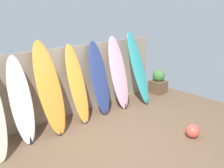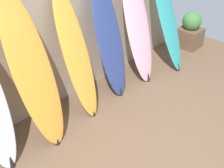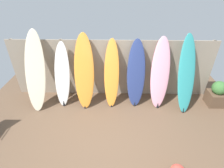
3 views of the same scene
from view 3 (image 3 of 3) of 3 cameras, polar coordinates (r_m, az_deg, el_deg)
name	(u,v)px [view 3 (image 3 of 3)]	position (r m, az deg, el deg)	size (l,w,h in m)	color
ground	(110,141)	(4.35, -0.82, -18.14)	(7.68, 7.68, 0.00)	brown
fence_back	(112,69)	(5.38, -0.16, 5.04)	(6.08, 0.11, 1.80)	gray
surfboard_cream_0	(35,72)	(5.30, -23.79, 3.67)	(0.57, 0.91, 2.15)	beige
surfboard_white_1	(62,75)	(5.22, -15.95, 2.69)	(0.50, 0.68, 1.81)	white
surfboard_orange_2	(84,72)	(4.98, -9.08, 3.87)	(0.59, 0.82, 2.06)	orange
surfboard_orange_3	(112,74)	(4.99, -0.13, 3.22)	(0.45, 0.73, 1.89)	orange
surfboard_navy_4	(136,74)	(5.02, 7.84, 3.13)	(0.51, 0.59, 1.91)	navy
surfboard_pink_5	(160,74)	(5.10, 15.41, 3.22)	(0.57, 0.74, 1.98)	pink
surfboard_teal_6	(186,75)	(5.20, 23.11, 2.80)	(0.47, 0.88, 2.07)	teal
planter_box	(217,94)	(6.01, 31.01, -2.83)	(0.45, 0.47, 0.78)	brown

